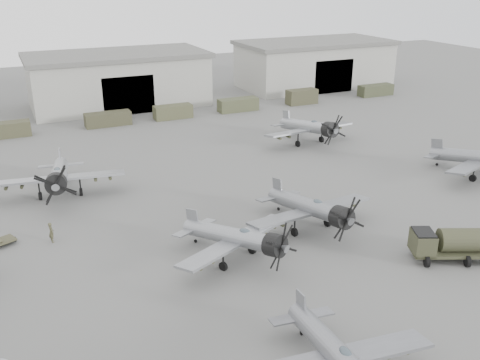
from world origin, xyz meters
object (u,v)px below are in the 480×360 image
object	(u,v)px
aircraft_near_1	(339,357)
aircraft_mid_2	(313,208)
aircraft_far_0	(58,176)
aircraft_far_1	(311,127)
fuel_tanker	(455,242)
aircraft_mid_1	(239,238)
ground_crew	(51,232)

from	to	relation	value
aircraft_near_1	aircraft_mid_2	bearing A→B (deg)	68.85
aircraft_far_0	aircraft_far_1	bearing A→B (deg)	17.05
aircraft_far_0	fuel_tanker	size ratio (longest dim) A/B	1.82
aircraft_mid_1	aircraft_far_1	distance (m)	31.51
aircraft_near_1	ground_crew	size ratio (longest dim) A/B	6.33
aircraft_far_1	fuel_tanker	size ratio (longest dim) A/B	1.78
aircraft_mid_2	aircraft_far_0	size ratio (longest dim) A/B	0.93
aircraft_far_1	ground_crew	distance (m)	36.67
aircraft_mid_2	aircraft_far_0	distance (m)	25.35
ground_crew	aircraft_near_1	bearing A→B (deg)	-163.65
aircraft_far_0	ground_crew	bearing A→B (deg)	-92.64
aircraft_far_1	ground_crew	xyz separation A→B (m)	(-33.87, -13.98, -1.42)
aircraft_mid_1	ground_crew	size ratio (longest dim) A/B	6.28
aircraft_mid_2	aircraft_far_0	xyz separation A→B (m)	(-19.01, 16.78, 0.16)
fuel_tanker	ground_crew	bearing A→B (deg)	174.55
aircraft_mid_2	aircraft_mid_1	bearing A→B (deg)	-171.55
fuel_tanker	ground_crew	world-z (taller)	fuel_tanker
aircraft_far_0	aircraft_far_1	size ratio (longest dim) A/B	1.02
aircraft_far_1	fuel_tanker	bearing A→B (deg)	-105.45
aircraft_far_0	aircraft_far_1	distance (m)	32.32
aircraft_mid_2	aircraft_far_0	bearing A→B (deg)	132.10
aircraft_near_1	aircraft_far_1	bearing A→B (deg)	66.76
aircraft_mid_1	ground_crew	bearing A→B (deg)	118.88
aircraft_mid_2	aircraft_far_1	world-z (taller)	aircraft_far_1
aircraft_near_1	fuel_tanker	xyz separation A→B (m)	(16.22, 7.89, -0.52)
aircraft_near_1	ground_crew	world-z (taller)	aircraft_near_1
aircraft_near_1	fuel_tanker	size ratio (longest dim) A/B	1.57
aircraft_mid_1	ground_crew	distance (m)	16.13
aircraft_near_1	aircraft_far_1	size ratio (longest dim) A/B	0.88
aircraft_mid_1	aircraft_mid_2	size ratio (longest dim) A/B	0.92
fuel_tanker	aircraft_far_0	bearing A→B (deg)	160.33
aircraft_mid_1	ground_crew	world-z (taller)	aircraft_mid_1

